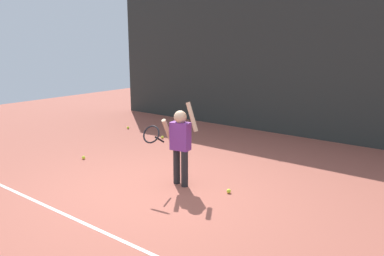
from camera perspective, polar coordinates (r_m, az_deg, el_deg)
The scene contains 11 objects.
ground_plane at distance 6.03m, azimuth -5.35°, elevation -9.17°, with size 20.00×20.00×0.00m, color #9E5142.
court_line_baseline at distance 5.21m, azimuth -15.94°, elevation -13.30°, with size 9.00×0.05×0.00m, color white.
back_fence_windscreen at distance 9.51m, azimuth 14.11°, elevation 9.74°, with size 10.84×0.08×3.61m, color #282D2B.
fence_post_0 at distance 12.64m, azimuth -8.51°, elevation 10.99°, with size 0.09×0.09×3.76m, color slate.
fence_post_1 at distance 10.40m, azimuth 5.26°, elevation 10.71°, with size 0.09×0.09×3.76m, color slate.
fence_post_2 at distance 9.00m, azimuth 24.68°, elevation 9.29°, with size 0.09×0.09×3.76m, color slate.
tennis_player at distance 6.00m, azimuth -1.90°, elevation -1.92°, with size 0.65×0.65×1.35m.
tennis_ball_0 at distance 7.79m, azimuth -15.76°, elevation -4.23°, with size 0.07×0.07×0.07m, color #CCE033.
tennis_ball_1 at distance 10.17m, azimuth -9.46°, elevation 0.05°, with size 0.07×0.07×0.07m, color #CCE033.
tennis_ball_3 at distance 9.08m, azimuth -4.41°, elevation -1.36°, with size 0.07×0.07×0.07m, color #CCE033.
tennis_ball_4 at distance 5.92m, azimuth 5.46°, elevation -9.27°, with size 0.07×0.07×0.07m, color #CCE033.
Camera 1 is at (3.85, -4.06, 2.25)m, focal length 36.03 mm.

